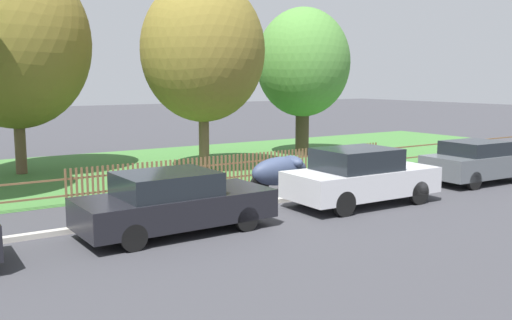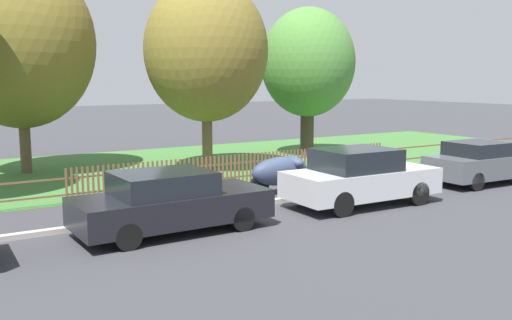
{
  "view_description": "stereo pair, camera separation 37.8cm",
  "coord_description": "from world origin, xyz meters",
  "views": [
    {
      "loc": [
        -9.82,
        -12.49,
        3.42
      ],
      "look_at": [
        -0.9,
        1.01,
        1.1
      ],
      "focal_mm": 40.0,
      "sensor_mm": 36.0,
      "label": 1
    },
    {
      "loc": [
        -9.5,
        -12.7,
        3.42
      ],
      "look_at": [
        -0.9,
        1.01,
        1.1
      ],
      "focal_mm": 40.0,
      "sensor_mm": 36.0,
      "label": 2
    }
  ],
  "objects": [
    {
      "name": "tree_far_left",
      "position": [
        5.93,
        7.59,
        4.09
      ],
      "size": [
        4.15,
        4.15,
        6.51
      ],
      "color": "#473828",
      "rests_on": "ground"
    },
    {
      "name": "parked_car_navy_estate",
      "position": [
        0.97,
        -1.32,
        0.78
      ],
      "size": [
        4.32,
        1.94,
        1.56
      ],
      "rotation": [
        0.0,
        0.0,
        -0.03
      ],
      "color": "#BCBCC1",
      "rests_on": "ground"
    },
    {
      "name": "ground_plane",
      "position": [
        0.0,
        0.0,
        0.0
      ],
      "size": [
        120.0,
        120.0,
        0.0
      ],
      "primitive_type": "plane",
      "color": "#38383D"
    },
    {
      "name": "parked_car_black_saloon",
      "position": [
        -4.51,
        -1.13,
        0.69
      ],
      "size": [
        4.37,
        1.87,
        1.38
      ],
      "rotation": [
        0.0,
        0.0,
        0.02
      ],
      "color": "black",
      "rests_on": "ground"
    },
    {
      "name": "park_fence",
      "position": [
        0.0,
        2.9,
        0.51
      ],
      "size": [
        37.57,
        0.05,
        1.02
      ],
      "color": "brown",
      "rests_on": "ground"
    },
    {
      "name": "tree_mid_park",
      "position": [
        0.25,
        6.28,
        4.43
      ],
      "size": [
        4.56,
        4.56,
        7.06
      ],
      "color": "brown",
      "rests_on": "ground"
    },
    {
      "name": "covered_motorcycle",
      "position": [
        0.09,
        1.15,
        0.68
      ],
      "size": [
        2.14,
        0.91,
        1.11
      ],
      "rotation": [
        0.0,
        0.0,
        0.03
      ],
      "color": "black",
      "rests_on": "ground"
    },
    {
      "name": "parked_car_red_compact",
      "position": [
        6.51,
        -1.01,
        0.7
      ],
      "size": [
        3.82,
        1.86,
        1.39
      ],
      "rotation": [
        0.0,
        0.0,
        -0.04
      ],
      "color": "#51565B",
      "rests_on": "ground"
    },
    {
      "name": "tree_behind_motorcycle",
      "position": [
        -5.68,
        9.17,
        4.66
      ],
      "size": [
        5.27,
        5.27,
        7.69
      ],
      "color": "brown",
      "rests_on": "ground"
    },
    {
      "name": "kerb_stone",
      "position": [
        0.0,
        0.1,
        0.06
      ],
      "size": [
        37.57,
        0.2,
        0.12
      ],
      "primitive_type": "cube",
      "color": "#B2ADA3",
      "rests_on": "ground"
    },
    {
      "name": "grass_strip",
      "position": [
        0.0,
        8.16,
        0.01
      ],
      "size": [
        37.57,
        10.53,
        0.01
      ],
      "primitive_type": "cube",
      "color": "#3D7033",
      "rests_on": "ground"
    }
  ]
}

